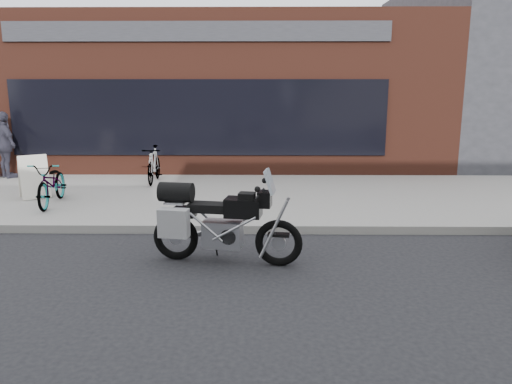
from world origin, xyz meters
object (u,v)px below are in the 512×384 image
bicycle_front (52,183)px  motorcycle (216,222)px  bicycle_rear (154,164)px  cafe_patron_right (5,145)px  sandwich_sign (34,176)px

bicycle_front → motorcycle: bearing=-45.5°
bicycle_rear → cafe_patron_right: (-4.00, 0.61, 0.41)m
motorcycle → bicycle_front: 4.66m
bicycle_front → sandwich_sign: size_ratio=1.83×
motorcycle → bicycle_rear: bearing=120.2°
bicycle_front → bicycle_rear: size_ratio=1.12×
sandwich_sign → cafe_patron_right: size_ratio=0.54×
bicycle_front → sandwich_sign: (-0.67, 0.67, 0.02)m
bicycle_rear → bicycle_front: bearing=-125.3°
bicycle_front → sandwich_sign: bearing=129.0°
bicycle_rear → cafe_patron_right: bearing=169.8°
motorcycle → bicycle_front: bearing=150.1°
motorcycle → cafe_patron_right: (-6.03, 5.91, 0.41)m
motorcycle → bicycle_rear: motorcycle is taller
bicycle_rear → sandwich_sign: size_ratio=1.64×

